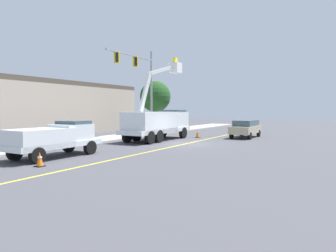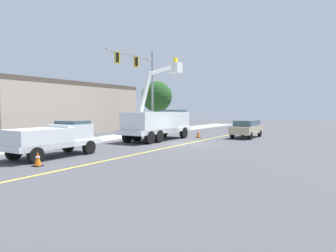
% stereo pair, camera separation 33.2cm
% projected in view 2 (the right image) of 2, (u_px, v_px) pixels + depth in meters
% --- Properties ---
extents(ground, '(120.00, 120.00, 0.00)m').
position_uv_depth(ground, '(186.00, 144.00, 24.23)').
color(ground, '#47474C').
extents(sidewalk_far_side, '(60.07, 4.96, 0.12)m').
position_uv_depth(sidewalk_far_side, '(109.00, 138.00, 28.40)').
color(sidewalk_far_side, '#B2ADA3').
rests_on(sidewalk_far_side, ground).
extents(lane_centre_stripe, '(49.99, 1.30, 0.01)m').
position_uv_depth(lane_centre_stripe, '(186.00, 144.00, 24.23)').
color(lane_centre_stripe, yellow).
rests_on(lane_centre_stripe, ground).
extents(utility_bucket_truck, '(8.25, 2.96, 7.34)m').
position_uv_depth(utility_bucket_truck, '(159.00, 122.00, 27.03)').
color(utility_bucket_truck, silver).
rests_on(utility_bucket_truck, ground).
extents(service_pickup_truck, '(5.65, 2.29, 2.06)m').
position_uv_depth(service_pickup_truck, '(53.00, 138.00, 17.52)').
color(service_pickup_truck, silver).
rests_on(service_pickup_truck, ground).
extents(passing_minivan, '(4.84, 2.04, 1.69)m').
position_uv_depth(passing_minivan, '(247.00, 128.00, 29.37)').
color(passing_minivan, tan).
rests_on(passing_minivan, ground).
extents(traffic_cone_leading, '(0.40, 0.40, 0.72)m').
position_uv_depth(traffic_cone_leading, '(38.00, 159.00, 14.73)').
color(traffic_cone_leading, black).
rests_on(traffic_cone_leading, ground).
extents(traffic_cone_mid_front, '(0.40, 0.40, 0.87)m').
position_uv_depth(traffic_cone_mid_front, '(198.00, 133.00, 29.46)').
color(traffic_cone_mid_front, black).
rests_on(traffic_cone_mid_front, ground).
extents(traffic_signal_mast, '(7.20, 0.63, 8.86)m').
position_uv_depth(traffic_signal_mast, '(142.00, 77.00, 30.76)').
color(traffic_signal_mast, gray).
rests_on(traffic_signal_mast, ground).
extents(commercial_building_backdrop, '(18.97, 6.99, 5.78)m').
position_uv_depth(commercial_building_backdrop, '(64.00, 108.00, 35.25)').
color(commercial_building_backdrop, '#A89989').
rests_on(commercial_building_backdrop, ground).
extents(street_tree_right, '(3.70, 3.70, 6.12)m').
position_uv_depth(street_tree_right, '(157.00, 97.00, 36.55)').
color(street_tree_right, brown).
rests_on(street_tree_right, ground).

